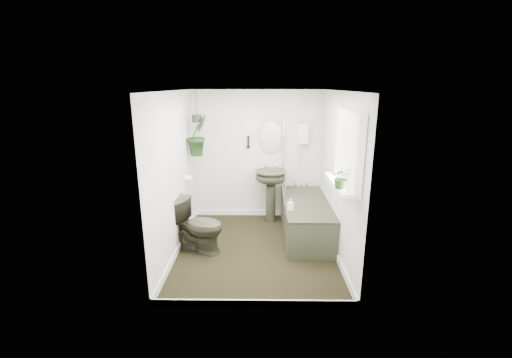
{
  "coord_description": "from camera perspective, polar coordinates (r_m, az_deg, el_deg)",
  "views": [
    {
      "loc": [
        0.06,
        -4.65,
        2.38
      ],
      "look_at": [
        0.0,
        0.15,
        1.05
      ],
      "focal_mm": 24.0,
      "sensor_mm": 36.0,
      "label": 1
    }
  ],
  "objects": [
    {
      "name": "shower_box",
      "position": [
        6.09,
        7.75,
        7.51
      ],
      "size": [
        0.2,
        0.1,
        0.35
      ],
      "primitive_type": "cube",
      "color": "white",
      "rests_on": "wall_back"
    },
    {
      "name": "window_sill",
      "position": [
        4.22,
        13.84,
        -0.76
      ],
      "size": [
        0.18,
        1.0,
        0.04
      ],
      "primitive_type": "cube",
      "color": "white",
      "rests_on": "wall_right"
    },
    {
      "name": "wall_sconce",
      "position": [
        6.09,
        -1.28,
        6.22
      ],
      "size": [
        0.04,
        0.04,
        0.22
      ],
      "primitive_type": "cylinder",
      "color": "black",
      "rests_on": "wall_back"
    },
    {
      "name": "bathtub",
      "position": [
        5.61,
        8.3,
        -6.57
      ],
      "size": [
        0.72,
        1.72,
        0.58
      ],
      "primitive_type": null,
      "color": "#28291C",
      "rests_on": "floor"
    },
    {
      "name": "wall_right",
      "position": [
        4.93,
        13.58,
        0.61
      ],
      "size": [
        0.02,
        2.8,
        2.3
      ],
      "primitive_type": "cube",
      "color": "silver",
      "rests_on": "ground"
    },
    {
      "name": "wall_back",
      "position": [
        6.18,
        0.14,
        4.01
      ],
      "size": [
        2.3,
        0.02,
        2.3
      ],
      "primitive_type": "cube",
      "color": "silver",
      "rests_on": "ground"
    },
    {
      "name": "window_recess",
      "position": [
        4.15,
        15.15,
        4.82
      ],
      "size": [
        0.08,
        1.0,
        0.9
      ],
      "primitive_type": "cube",
      "color": "white",
      "rests_on": "wall_right"
    },
    {
      "name": "skirting",
      "position": [
        5.2,
        -0.02,
        -11.13
      ],
      "size": [
        2.3,
        2.8,
        0.1
      ],
      "primitive_type": "cube",
      "color": "white",
      "rests_on": "floor"
    },
    {
      "name": "soap_bottle",
      "position": [
        5.08,
        5.77,
        -4.24
      ],
      "size": [
        0.09,
        0.09,
        0.18
      ],
      "primitive_type": "imported",
      "rotation": [
        0.0,
        0.0,
        0.09
      ],
      "color": "#332B2C",
      "rests_on": "bathtub"
    },
    {
      "name": "bath_screen",
      "position": [
        5.76,
        4.79,
        4.42
      ],
      "size": [
        0.04,
        0.72,
        1.4
      ],
      "primitive_type": null,
      "color": "silver",
      "rests_on": "bathtub"
    },
    {
      "name": "hanging_plant",
      "position": [
        5.75,
        -9.69,
        7.17
      ],
      "size": [
        0.46,
        0.47,
        0.67
      ],
      "primitive_type": "imported",
      "rotation": [
        0.0,
        0.0,
        0.92
      ],
      "color": "black",
      "rests_on": "ceiling"
    },
    {
      "name": "wall_left",
      "position": [
        4.96,
        -13.55,
        0.69
      ],
      "size": [
        0.02,
        2.8,
        2.3
      ],
      "primitive_type": "cube",
      "color": "silver",
      "rests_on": "ground"
    },
    {
      "name": "ceiling",
      "position": [
        4.65,
        -0.02,
        14.63
      ],
      "size": [
        2.3,
        2.8,
        0.02
      ],
      "primitive_type": "cube",
      "color": "white",
      "rests_on": "ground"
    },
    {
      "name": "sill_plant",
      "position": [
        3.94,
        14.07,
        0.22
      ],
      "size": [
        0.27,
        0.25,
        0.25
      ],
      "primitive_type": "imported",
      "rotation": [
        0.0,
        0.0,
        -0.31
      ],
      "color": "black",
      "rests_on": "window_sill"
    },
    {
      "name": "floor",
      "position": [
        5.23,
        -0.02,
        -11.72
      ],
      "size": [
        2.3,
        2.8,
        0.02
      ],
      "primitive_type": "cube",
      "color": "black",
      "rests_on": "ground"
    },
    {
      "name": "pedestal_sink",
      "position": [
        6.06,
        2.47,
        -2.88
      ],
      "size": [
        0.58,
        0.5,
        0.94
      ],
      "primitive_type": null,
      "rotation": [
        0.0,
        0.0,
        -0.06
      ],
      "color": "#28291C",
      "rests_on": "floor"
    },
    {
      "name": "toilet",
      "position": [
        5.11,
        -9.67,
        -7.58
      ],
      "size": [
        0.88,
        0.69,
        0.79
      ],
      "primitive_type": "imported",
      "rotation": [
        0.0,
        0.0,
        1.21
      ],
      "color": "#28291C",
      "rests_on": "floor"
    },
    {
      "name": "hanging_pot",
      "position": [
        5.72,
        -9.82,
        9.89
      ],
      "size": [
        0.16,
        0.16,
        0.12
      ],
      "primitive_type": "cylinder",
      "color": "#29251A",
      "rests_on": "ceiling"
    },
    {
      "name": "wall_front",
      "position": [
        3.46,
        -0.31,
        -5.29
      ],
      "size": [
        2.3,
        0.02,
        2.3
      ],
      "primitive_type": "cube",
      "color": "silver",
      "rests_on": "ground"
    },
    {
      "name": "oval_mirror",
      "position": [
        6.09,
        2.51,
        7.16
      ],
      "size": [
        0.46,
        0.03,
        0.62
      ],
      "primitive_type": "ellipsoid",
      "color": "tan",
      "rests_on": "wall_back"
    },
    {
      "name": "window_blinds",
      "position": [
        4.14,
        14.55,
        4.83
      ],
      "size": [
        0.01,
        0.86,
        0.76
      ],
      "primitive_type": "cube",
      "color": "white",
      "rests_on": "wall_right"
    },
    {
      "name": "toilet_roll_holder",
      "position": [
        5.67,
        -11.12,
        0.06
      ],
      "size": [
        0.11,
        0.11,
        0.11
      ],
      "primitive_type": "cylinder",
      "rotation": [
        0.0,
        1.57,
        0.0
      ],
      "color": "white",
      "rests_on": "wall_left"
    }
  ]
}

